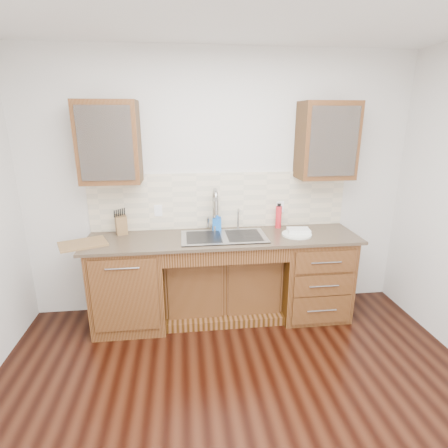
{
  "coord_description": "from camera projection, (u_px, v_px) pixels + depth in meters",
  "views": [
    {
      "loc": [
        -0.39,
        -1.84,
        2.05
      ],
      "look_at": [
        0.0,
        1.4,
        1.05
      ],
      "focal_mm": 28.0,
      "sensor_mm": 36.0,
      "label": 1
    }
  ],
  "objects": [
    {
      "name": "countertop",
      "position": [
        224.0,
        238.0,
        3.48
      ],
      "size": [
        2.7,
        0.65,
        0.03
      ],
      "primitive_type": "cube",
      "color": "#84705B",
      "rests_on": "base_cabinet_left"
    },
    {
      "name": "backsplash",
      "position": [
        220.0,
        201.0,
        3.69
      ],
      "size": [
        2.7,
        0.02,
        0.59
      ],
      "primitive_type": "cube",
      "color": "beige",
      "rests_on": "wall_back"
    },
    {
      "name": "soap_bottle",
      "position": [
        217.0,
        221.0,
        3.64
      ],
      "size": [
        0.1,
        0.1,
        0.2
      ],
      "primitive_type": "imported",
      "rotation": [
        0.0,
        0.0,
        -0.09
      ],
      "color": "blue",
      "rests_on": "countertop"
    },
    {
      "name": "base_cabinet_left",
      "position": [
        130.0,
        284.0,
        3.52
      ],
      "size": [
        0.7,
        0.62,
        0.88
      ],
      "primitive_type": "cube",
      "color": "#593014",
      "rests_on": "ground"
    },
    {
      "name": "dish_towel",
      "position": [
        299.0,
        230.0,
        3.56
      ],
      "size": [
        0.23,
        0.18,
        0.03
      ],
      "primitive_type": "cube",
      "rotation": [
        0.0,
        0.0,
        -0.1
      ],
      "color": "beige",
      "rests_on": "plate"
    },
    {
      "name": "outlet_left",
      "position": [
        158.0,
        211.0,
        3.62
      ],
      "size": [
        0.08,
        0.01,
        0.12
      ],
      "primitive_type": "cube",
      "color": "white",
      "rests_on": "backsplash"
    },
    {
      "name": "cup_left_a",
      "position": [
        94.0,
        148.0,
        3.23
      ],
      "size": [
        0.18,
        0.18,
        0.1
      ],
      "primitive_type": "imported",
      "rotation": [
        0.0,
        0.0,
        -0.41
      ],
      "color": "white",
      "rests_on": "upper_cabinet_left"
    },
    {
      "name": "ground",
      "position": [
        248.0,
        436.0,
        2.4
      ],
      "size": [
        4.0,
        3.5,
        0.1
      ],
      "primitive_type": "cube",
      "color": "black"
    },
    {
      "name": "upper_cabinet_right",
      "position": [
        326.0,
        141.0,
        3.47
      ],
      "size": [
        0.55,
        0.34,
        0.75
      ],
      "primitive_type": "cube",
      "color": "#593014",
      "rests_on": "wall_back"
    },
    {
      "name": "cup_left_b",
      "position": [
        119.0,
        148.0,
        3.26
      ],
      "size": [
        0.15,
        0.15,
        0.1
      ],
      "primitive_type": "imported",
      "rotation": [
        0.0,
        0.0,
        0.43
      ],
      "color": "white",
      "rests_on": "upper_cabinet_left"
    },
    {
      "name": "water_bottle",
      "position": [
        279.0,
        217.0,
        3.73
      ],
      "size": [
        0.07,
        0.07,
        0.24
      ],
      "primitive_type": "cylinder",
      "rotation": [
        0.0,
        0.0,
        0.18
      ],
      "color": "red",
      "rests_on": "countertop"
    },
    {
      "name": "cutting_board",
      "position": [
        83.0,
        244.0,
        3.25
      ],
      "size": [
        0.5,
        0.43,
        0.02
      ],
      "primitive_type": "cube",
      "rotation": [
        0.0,
        0.0,
        0.4
      ],
      "color": "olive",
      "rests_on": "countertop"
    },
    {
      "name": "sink",
      "position": [
        224.0,
        245.0,
        3.48
      ],
      "size": [
        0.84,
        0.46,
        0.19
      ],
      "primitive_type": "cube",
      "color": "#9E9EA5",
      "rests_on": "countertop"
    },
    {
      "name": "outlet_right",
      "position": [
        280.0,
        207.0,
        3.77
      ],
      "size": [
        0.08,
        0.01,
        0.12
      ],
      "primitive_type": "cube",
      "color": "white",
      "rests_on": "backsplash"
    },
    {
      "name": "knife_block",
      "position": [
        121.0,
        224.0,
        3.56
      ],
      "size": [
        0.15,
        0.19,
        0.19
      ],
      "primitive_type": "cube",
      "rotation": [
        0.0,
        0.0,
        0.28
      ],
      "color": "#9F6745",
      "rests_on": "countertop"
    },
    {
      "name": "base_cabinet_right",
      "position": [
        312.0,
        274.0,
        3.73
      ],
      "size": [
        0.7,
        0.62,
        0.88
      ],
      "primitive_type": "cube",
      "color": "#593014",
      "rests_on": "ground"
    },
    {
      "name": "wall_back",
      "position": [
        220.0,
        186.0,
        3.7
      ],
      "size": [
        4.0,
        0.1,
        2.7
      ],
      "primitive_type": "cube",
      "color": "silver",
      "rests_on": "ground"
    },
    {
      "name": "cup_right_a",
      "position": [
        315.0,
        147.0,
        3.48
      ],
      "size": [
        0.12,
        0.12,
        0.09
      ],
      "primitive_type": "imported",
      "rotation": [
        0.0,
        0.0,
        -0.14
      ],
      "color": "silver",
      "rests_on": "upper_cabinet_right"
    },
    {
      "name": "upper_cabinet_left",
      "position": [
        109.0,
        142.0,
        3.23
      ],
      "size": [
        0.55,
        0.34,
        0.75
      ],
      "primitive_type": "cube",
      "color": "#593014",
      "rests_on": "wall_back"
    },
    {
      "name": "cup_right_b",
      "position": [
        340.0,
        146.0,
        3.5
      ],
      "size": [
        0.14,
        0.14,
        0.1
      ],
      "primitive_type": "imported",
      "rotation": [
        0.0,
        0.0,
        -0.34
      ],
      "color": "white",
      "rests_on": "upper_cabinet_right"
    },
    {
      "name": "faucet",
      "position": [
        215.0,
        212.0,
        3.61
      ],
      "size": [
        0.04,
        0.04,
        0.4
      ],
      "primitive_type": "cylinder",
      "color": "#999993",
      "rests_on": "countertop"
    },
    {
      "name": "plate",
      "position": [
        297.0,
        234.0,
        3.52
      ],
      "size": [
        0.35,
        0.35,
        0.02
      ],
      "primitive_type": "cylinder",
      "rotation": [
        0.0,
        0.0,
        -0.21
      ],
      "color": "silver",
      "rests_on": "countertop"
    },
    {
      "name": "filter_tap",
      "position": [
        238.0,
        218.0,
        3.67
      ],
      "size": [
        0.02,
        0.02,
        0.24
      ],
      "primitive_type": "cylinder",
      "color": "#999993",
      "rests_on": "countertop"
    },
    {
      "name": "base_cabinet_center",
      "position": [
        223.0,
        283.0,
        3.74
      ],
      "size": [
        1.2,
        0.44,
        0.7
      ],
      "primitive_type": "cube",
      "color": "#593014",
      "rests_on": "ground"
    }
  ]
}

